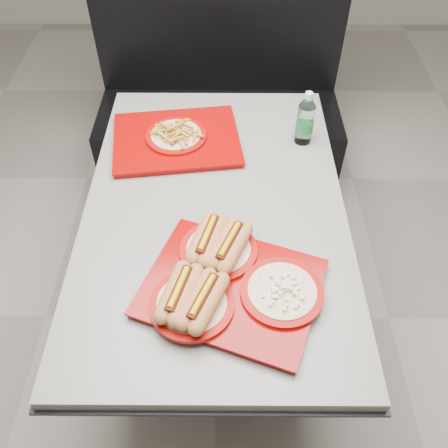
{
  "coord_description": "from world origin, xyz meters",
  "views": [
    {
      "loc": [
        0.04,
        -1.16,
        1.92
      ],
      "look_at": [
        0.03,
        -0.16,
        0.83
      ],
      "focal_mm": 38.0,
      "sensor_mm": 36.0,
      "label": 1
    }
  ],
  "objects_px": {
    "booth_bench": "(219,109)",
    "tray_far": "(176,137)",
    "diner_table": "(215,236)",
    "tray_near": "(225,280)",
    "water_bottle": "(305,121)"
  },
  "relations": [
    {
      "from": "tray_far",
      "to": "water_bottle",
      "type": "distance_m",
      "value": 0.5
    },
    {
      "from": "diner_table",
      "to": "tray_near",
      "type": "height_order",
      "value": "tray_near"
    },
    {
      "from": "diner_table",
      "to": "tray_near",
      "type": "xyz_separation_m",
      "value": [
        0.04,
        -0.35,
        0.2
      ]
    },
    {
      "from": "diner_table",
      "to": "booth_bench",
      "type": "relative_size",
      "value": 1.05
    },
    {
      "from": "booth_bench",
      "to": "tray_near",
      "type": "xyz_separation_m",
      "value": [
        0.04,
        -1.44,
        0.39
      ]
    },
    {
      "from": "booth_bench",
      "to": "tray_far",
      "type": "relative_size",
      "value": 2.52
    },
    {
      "from": "booth_bench",
      "to": "tray_far",
      "type": "height_order",
      "value": "booth_bench"
    },
    {
      "from": "diner_table",
      "to": "tray_far",
      "type": "relative_size",
      "value": 2.65
    },
    {
      "from": "tray_near",
      "to": "tray_far",
      "type": "height_order",
      "value": "tray_near"
    },
    {
      "from": "tray_near",
      "to": "diner_table",
      "type": "bearing_deg",
      "value": 96.04
    },
    {
      "from": "booth_bench",
      "to": "water_bottle",
      "type": "xyz_separation_m",
      "value": [
        0.34,
        -0.74,
        0.44
      ]
    },
    {
      "from": "booth_bench",
      "to": "water_bottle",
      "type": "relative_size",
      "value": 6.18
    },
    {
      "from": "tray_far",
      "to": "water_bottle",
      "type": "bearing_deg",
      "value": 1.85
    },
    {
      "from": "diner_table",
      "to": "tray_near",
      "type": "relative_size",
      "value": 2.37
    },
    {
      "from": "diner_table",
      "to": "tray_far",
      "type": "height_order",
      "value": "tray_far"
    }
  ]
}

